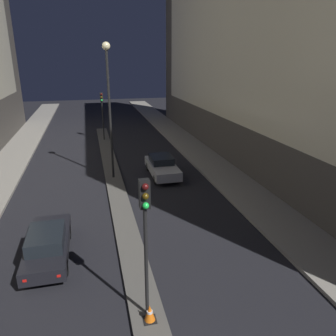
{
  "coord_description": "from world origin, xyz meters",
  "views": [
    {
      "loc": [
        -1.44,
        -4.56,
        8.39
      ],
      "look_at": [
        3.87,
        17.17,
        0.79
      ],
      "focal_mm": 35.0,
      "sensor_mm": 36.0,
      "label": 1
    }
  ],
  "objects_px": {
    "traffic_cone_far": "(150,313)",
    "car_right_lane": "(162,166)",
    "traffic_light_near": "(145,220)",
    "car_left_lane": "(48,244)",
    "traffic_light_mid": "(102,106)",
    "street_lamp": "(109,90)"
  },
  "relations": [
    {
      "from": "traffic_cone_far",
      "to": "street_lamp",
      "type": "bearing_deg",
      "value": 90.1
    },
    {
      "from": "traffic_light_near",
      "to": "street_lamp",
      "type": "relative_size",
      "value": 0.53
    },
    {
      "from": "traffic_light_mid",
      "to": "traffic_cone_far",
      "type": "xyz_separation_m",
      "value": [
        0.03,
        -25.74,
        -3.26
      ]
    },
    {
      "from": "traffic_light_near",
      "to": "traffic_light_mid",
      "type": "bearing_deg",
      "value": 90.0
    },
    {
      "from": "traffic_light_mid",
      "to": "traffic_cone_far",
      "type": "height_order",
      "value": "traffic_light_mid"
    },
    {
      "from": "traffic_cone_far",
      "to": "car_left_lane",
      "type": "bearing_deg",
      "value": 127.34
    },
    {
      "from": "traffic_cone_far",
      "to": "car_right_lane",
      "type": "bearing_deg",
      "value": 75.63
    },
    {
      "from": "car_right_lane",
      "to": "traffic_light_near",
      "type": "bearing_deg",
      "value": -104.75
    },
    {
      "from": "traffic_light_mid",
      "to": "car_right_lane",
      "type": "xyz_separation_m",
      "value": [
        3.57,
        -11.91,
        -2.94
      ]
    },
    {
      "from": "traffic_light_mid",
      "to": "car_left_lane",
      "type": "height_order",
      "value": "traffic_light_mid"
    },
    {
      "from": "street_lamp",
      "to": "car_left_lane",
      "type": "distance_m",
      "value": 11.45
    },
    {
      "from": "traffic_cone_far",
      "to": "car_left_lane",
      "type": "xyz_separation_m",
      "value": [
        -3.6,
        4.71,
        0.3
      ]
    },
    {
      "from": "car_right_lane",
      "to": "traffic_light_mid",
      "type": "bearing_deg",
      "value": 106.69
    },
    {
      "from": "traffic_light_mid",
      "to": "traffic_cone_far",
      "type": "distance_m",
      "value": 25.95
    },
    {
      "from": "car_right_lane",
      "to": "car_left_lane",
      "type": "bearing_deg",
      "value": -128.07
    },
    {
      "from": "traffic_light_near",
      "to": "traffic_light_mid",
      "type": "distance_m",
      "value": 25.47
    },
    {
      "from": "traffic_light_near",
      "to": "car_right_lane",
      "type": "height_order",
      "value": "traffic_light_near"
    },
    {
      "from": "traffic_cone_far",
      "to": "car_right_lane",
      "type": "height_order",
      "value": "car_right_lane"
    },
    {
      "from": "traffic_light_mid",
      "to": "car_left_lane",
      "type": "distance_m",
      "value": 21.53
    },
    {
      "from": "traffic_light_mid",
      "to": "street_lamp",
      "type": "xyz_separation_m",
      "value": [
        0.0,
        -11.7,
        2.64
      ]
    },
    {
      "from": "street_lamp",
      "to": "car_left_lane",
      "type": "relative_size",
      "value": 1.93
    },
    {
      "from": "traffic_light_mid",
      "to": "car_right_lane",
      "type": "relative_size",
      "value": 1.05
    }
  ]
}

